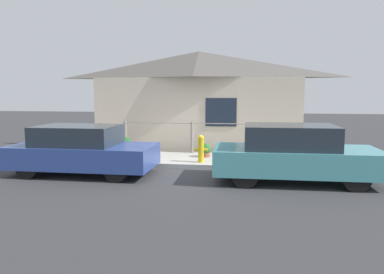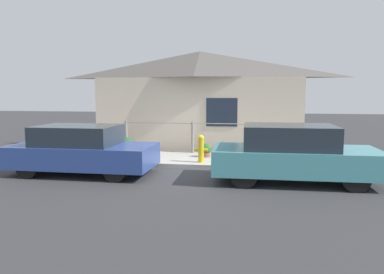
{
  "view_description": "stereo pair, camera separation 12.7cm",
  "coord_description": "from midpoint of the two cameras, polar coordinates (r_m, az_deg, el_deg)",
  "views": [
    {
      "loc": [
        1.98,
        -10.54,
        2.22
      ],
      "look_at": [
        0.28,
        0.3,
        0.9
      ],
      "focal_mm": 35.0,
      "sensor_mm": 36.0,
      "label": 1
    },
    {
      "loc": [
        2.1,
        -10.52,
        2.22
      ],
      "look_at": [
        0.28,
        0.3,
        0.9
      ],
      "focal_mm": 35.0,
      "sensor_mm": 36.0,
      "label": 2
    }
  ],
  "objects": [
    {
      "name": "ground_plane",
      "position": [
        10.95,
        -1.39,
        -4.84
      ],
      "size": [
        60.0,
        60.0,
        0.0
      ],
      "primitive_type": "plane",
      "color": "#38383A"
    },
    {
      "name": "fence",
      "position": [
        12.9,
        0.38,
        0.2
      ],
      "size": [
        4.9,
        0.1,
        1.08
      ],
      "color": "gray",
      "rests_on": "sidewalk"
    },
    {
      "name": "potted_plant_by_fence",
      "position": [
        12.74,
        -9.78,
        -1.17
      ],
      "size": [
        0.47,
        0.47,
        0.6
      ],
      "color": "brown",
      "rests_on": "sidewalk"
    },
    {
      "name": "car_right",
      "position": [
        9.57,
        15.53,
        -2.48
      ],
      "size": [
        4.02,
        1.86,
        1.42
      ],
      "rotation": [
        0.0,
        0.0,
        0.02
      ],
      "color": "teal",
      "rests_on": "ground_plane"
    },
    {
      "name": "sidewalk",
      "position": [
        12.03,
        -0.37,
        -3.46
      ],
      "size": [
        24.0,
        2.27,
        0.13
      ],
      "color": "#B2AFA8",
      "rests_on": "ground_plane"
    },
    {
      "name": "potted_plant_near_hydrant",
      "position": [
        12.14,
        2.45,
        -1.98
      ],
      "size": [
        0.34,
        0.34,
        0.44
      ],
      "color": "#9E5638",
      "rests_on": "sidewalk"
    },
    {
      "name": "car_left",
      "position": [
        10.55,
        -16.09,
        -1.91
      ],
      "size": [
        3.84,
        1.75,
        1.32
      ],
      "rotation": [
        0.0,
        0.0,
        -0.0
      ],
      "color": "#2D4793",
      "rests_on": "ground_plane"
    },
    {
      "name": "house",
      "position": [
        14.36,
        1.4,
        10.04
      ],
      "size": [
        7.97,
        2.23,
        3.76
      ],
      "color": "beige",
      "rests_on": "ground_plane"
    },
    {
      "name": "fire_hydrant",
      "position": [
        11.17,
        1.7,
        -1.69
      ],
      "size": [
        0.42,
        0.19,
        0.82
      ],
      "color": "yellow",
      "rests_on": "sidewalk"
    }
  ]
}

